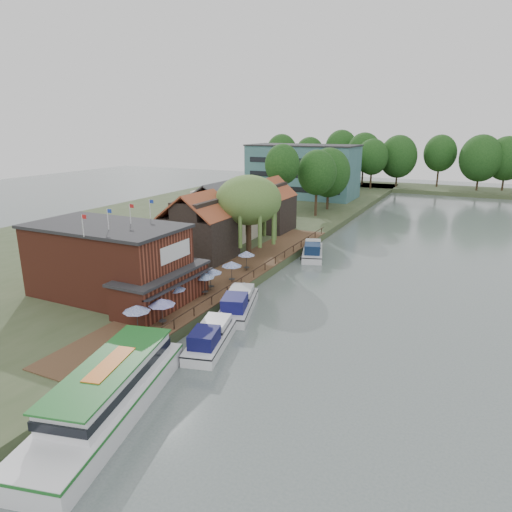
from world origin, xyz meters
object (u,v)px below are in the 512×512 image
at_px(umbrella_1, 162,312).
at_px(cottage_c, 269,204).
at_px(willow, 249,215).
at_px(umbrella_4, 211,279).
at_px(pub, 123,263).
at_px(cruiser_1, 238,301).
at_px(cruiser_2, 313,249).
at_px(umbrella_2, 175,296).
at_px(hotel_block, 303,171).
at_px(umbrella_3, 205,284).
at_px(umbrella_5, 232,272).
at_px(cruiser_0, 211,334).
at_px(swan, 106,394).
at_px(cottage_a, 199,226).
at_px(umbrella_0, 137,319).
at_px(cottage_b, 219,212).
at_px(tour_boat, 106,393).
at_px(umbrella_6, 246,261).

bearing_deg(umbrella_1, cottage_c, 100.97).
height_order(willow, umbrella_4, willow).
relative_size(pub, umbrella_1, 8.42).
relative_size(cottage_c, willow, 0.82).
bearing_deg(cruiser_1, cruiser_2, 72.62).
bearing_deg(umbrella_2, hotel_block, 101.23).
height_order(cottage_c, umbrella_3, cottage_c).
bearing_deg(umbrella_4, umbrella_5, 74.76).
relative_size(umbrella_3, cruiser_0, 0.26).
xyz_separation_m(cruiser_0, swan, (-2.44, -9.32, -0.85)).
bearing_deg(hotel_block, cottage_a, -82.87).
height_order(pub, cruiser_1, pub).
bearing_deg(cruiser_0, umbrella_0, -171.82).
bearing_deg(cottage_b, umbrella_5, -55.62).
bearing_deg(umbrella_2, swan, -75.03).
bearing_deg(cottage_b, willow, -33.69).
bearing_deg(umbrella_0, umbrella_3, 88.02).
bearing_deg(pub, umbrella_1, -26.88).
xyz_separation_m(tour_boat, swan, (-1.62, 1.58, -1.45)).
xyz_separation_m(umbrella_3, umbrella_6, (0.07, 9.00, 0.00)).
relative_size(willow, swan, 23.69).
xyz_separation_m(cottage_c, umbrella_2, (6.14, -34.23, -2.96)).
distance_m(willow, umbrella_0, 26.23).
bearing_deg(umbrella_3, umbrella_1, -85.54).
height_order(cottage_c, swan, cottage_c).
xyz_separation_m(cottage_c, umbrella_4, (6.45, -28.50, -2.96)).
bearing_deg(umbrella_4, swan, -80.54).
bearing_deg(cottage_a, umbrella_0, -70.45).
distance_m(pub, willow, 20.36).
bearing_deg(tour_boat, cruiser_2, 77.02).
distance_m(umbrella_0, umbrella_5, 14.33).
bearing_deg(cruiser_0, pub, 149.47).
height_order(pub, tour_boat, pub).
xyz_separation_m(umbrella_0, umbrella_6, (0.41, 18.72, 0.00)).
height_order(umbrella_6, swan, umbrella_6).
xyz_separation_m(willow, cruiser_1, (7.05, -16.13, -5.06)).
height_order(umbrella_0, cruiser_0, umbrella_0).
relative_size(willow, umbrella_1, 4.39).
height_order(umbrella_0, umbrella_1, same).
distance_m(hotel_block, umbrella_1, 76.41).
distance_m(cottage_a, cottage_c, 19.03).
bearing_deg(umbrella_6, umbrella_0, -91.24).
distance_m(umbrella_5, umbrella_6, 4.45).
xyz_separation_m(cottage_b, umbrella_2, (10.14, -25.23, -2.96)).
relative_size(umbrella_0, tour_boat, 0.16).
bearing_deg(umbrella_2, pub, 177.88).
bearing_deg(willow, cottage_a, -131.99).
height_order(umbrella_0, cruiser_1, umbrella_0).
distance_m(cottage_b, umbrella_3, 23.81).
height_order(cottage_c, umbrella_6, cottage_c).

